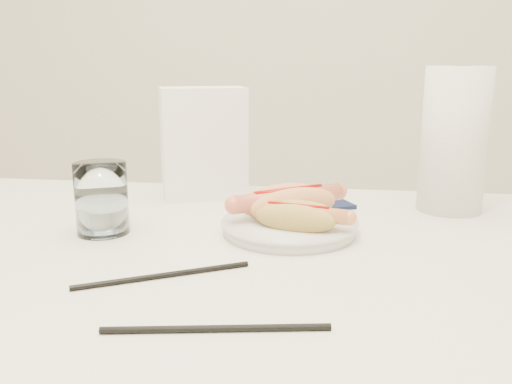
# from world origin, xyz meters

# --- Properties ---
(table) EXTENTS (1.20, 0.80, 0.75)m
(table) POSITION_xyz_m (0.00, 0.00, 0.69)
(table) COLOR white
(table) RESTS_ON ground
(plate) EXTENTS (0.26, 0.26, 0.02)m
(plate) POSITION_xyz_m (0.12, 0.08, 0.76)
(plate) COLOR silver
(plate) RESTS_ON table
(hotdog_left) EXTENTS (0.18, 0.15, 0.05)m
(hotdog_left) POSITION_xyz_m (0.12, 0.11, 0.79)
(hotdog_left) COLOR #E9965D
(hotdog_left) RESTS_ON plate
(hotdog_right) EXTENTS (0.16, 0.09, 0.04)m
(hotdog_right) POSITION_xyz_m (0.14, 0.05, 0.79)
(hotdog_right) COLOR tan
(hotdog_right) RESTS_ON plate
(water_glass) EXTENTS (0.08, 0.08, 0.11)m
(water_glass) POSITION_xyz_m (-0.17, 0.04, 0.81)
(water_glass) COLOR silver
(water_glass) RESTS_ON table
(chopstick_near) EXTENTS (0.20, 0.11, 0.01)m
(chopstick_near) POSITION_xyz_m (-0.02, -0.12, 0.75)
(chopstick_near) COLOR black
(chopstick_near) RESTS_ON table
(chopstick_far) EXTENTS (0.23, 0.05, 0.01)m
(chopstick_far) POSITION_xyz_m (0.07, -0.25, 0.75)
(chopstick_far) COLOR black
(chopstick_far) RESTS_ON table
(napkin_box) EXTENTS (0.18, 0.14, 0.21)m
(napkin_box) POSITION_xyz_m (-0.07, 0.30, 0.86)
(napkin_box) COLOR white
(napkin_box) RESTS_ON table
(navy_napkin) EXTENTS (0.19, 0.19, 0.01)m
(navy_napkin) POSITION_xyz_m (0.14, 0.27, 0.75)
(navy_napkin) COLOR #111836
(navy_napkin) RESTS_ON table
(paper_towel_roll) EXTENTS (0.12, 0.12, 0.26)m
(paper_towel_roll) POSITION_xyz_m (0.40, 0.26, 0.88)
(paper_towel_roll) COLOR white
(paper_towel_roll) RESTS_ON table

